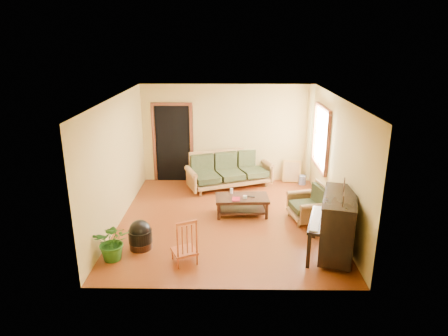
{
  "coord_description": "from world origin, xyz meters",
  "views": [
    {
      "loc": [
        0.07,
        -7.8,
        3.72
      ],
      "look_at": [
        -0.05,
        0.2,
        1.1
      ],
      "focal_mm": 32.0,
      "sensor_mm": 36.0,
      "label": 1
    }
  ],
  "objects_px": {
    "ceramic_crock": "(302,180)",
    "potted_plant": "(113,241)",
    "armchair": "(307,203)",
    "piano": "(338,226)",
    "red_chair": "(184,240)",
    "sofa": "(230,170)",
    "coffee_table": "(242,206)",
    "footstool": "(140,238)"
  },
  "relations": [
    {
      "from": "red_chair",
      "to": "piano",
      "type": "bearing_deg",
      "value": -19.33
    },
    {
      "from": "coffee_table",
      "to": "ceramic_crock",
      "type": "xyz_separation_m",
      "value": [
        1.67,
        1.94,
        -0.09
      ]
    },
    {
      "from": "piano",
      "to": "red_chair",
      "type": "distance_m",
      "value": 2.69
    },
    {
      "from": "armchair",
      "to": "coffee_table",
      "type": "bearing_deg",
      "value": 155.75
    },
    {
      "from": "sofa",
      "to": "red_chair",
      "type": "xyz_separation_m",
      "value": [
        -0.78,
        -3.68,
        -0.04
      ]
    },
    {
      "from": "armchair",
      "to": "sofa",
      "type": "bearing_deg",
      "value": 116.62
    },
    {
      "from": "red_chair",
      "to": "potted_plant",
      "type": "xyz_separation_m",
      "value": [
        -1.25,
        0.06,
        -0.07
      ]
    },
    {
      "from": "ceramic_crock",
      "to": "armchair",
      "type": "bearing_deg",
      "value": -97.7
    },
    {
      "from": "red_chair",
      "to": "potted_plant",
      "type": "relative_size",
      "value": 1.21
    },
    {
      "from": "sofa",
      "to": "coffee_table",
      "type": "distance_m",
      "value": 1.74
    },
    {
      "from": "piano",
      "to": "potted_plant",
      "type": "distance_m",
      "value": 3.93
    },
    {
      "from": "armchair",
      "to": "red_chair",
      "type": "bearing_deg",
      "value": -157.71
    },
    {
      "from": "sofa",
      "to": "footstool",
      "type": "relative_size",
      "value": 4.97
    },
    {
      "from": "sofa",
      "to": "piano",
      "type": "height_order",
      "value": "piano"
    },
    {
      "from": "coffee_table",
      "to": "piano",
      "type": "height_order",
      "value": "piano"
    },
    {
      "from": "piano",
      "to": "ceramic_crock",
      "type": "relative_size",
      "value": 5.41
    },
    {
      "from": "piano",
      "to": "footstool",
      "type": "bearing_deg",
      "value": -166.89
    },
    {
      "from": "ceramic_crock",
      "to": "potted_plant",
      "type": "distance_m",
      "value": 5.53
    },
    {
      "from": "red_chair",
      "to": "potted_plant",
      "type": "height_order",
      "value": "red_chair"
    },
    {
      "from": "ceramic_crock",
      "to": "potted_plant",
      "type": "xyz_separation_m",
      "value": [
        -3.96,
        -3.85,
        0.23
      ]
    },
    {
      "from": "footstool",
      "to": "potted_plant",
      "type": "xyz_separation_m",
      "value": [
        -0.38,
        -0.4,
        0.14
      ]
    },
    {
      "from": "coffee_table",
      "to": "ceramic_crock",
      "type": "bearing_deg",
      "value": 49.3
    },
    {
      "from": "piano",
      "to": "potted_plant",
      "type": "bearing_deg",
      "value": -160.73
    },
    {
      "from": "potted_plant",
      "to": "coffee_table",
      "type": "bearing_deg",
      "value": 39.78
    },
    {
      "from": "sofa",
      "to": "armchair",
      "type": "distance_m",
      "value": 2.57
    },
    {
      "from": "armchair",
      "to": "potted_plant",
      "type": "distance_m",
      "value": 4.01
    },
    {
      "from": "footstool",
      "to": "sofa",
      "type": "bearing_deg",
      "value": 62.91
    },
    {
      "from": "sofa",
      "to": "footstool",
      "type": "height_order",
      "value": "sofa"
    },
    {
      "from": "coffee_table",
      "to": "red_chair",
      "type": "distance_m",
      "value": 2.24
    },
    {
      "from": "red_chair",
      "to": "footstool",
      "type": "bearing_deg",
      "value": 126.94
    },
    {
      "from": "potted_plant",
      "to": "footstool",
      "type": "bearing_deg",
      "value": 46.12
    },
    {
      "from": "sofa",
      "to": "piano",
      "type": "relative_size",
      "value": 1.67
    },
    {
      "from": "coffee_table",
      "to": "armchair",
      "type": "bearing_deg",
      "value": -11.35
    },
    {
      "from": "armchair",
      "to": "piano",
      "type": "xyz_separation_m",
      "value": [
        0.26,
        -1.44,
        0.17
      ]
    },
    {
      "from": "armchair",
      "to": "potted_plant",
      "type": "relative_size",
      "value": 1.16
    },
    {
      "from": "piano",
      "to": "potted_plant",
      "type": "relative_size",
      "value": 1.86
    },
    {
      "from": "armchair",
      "to": "red_chair",
      "type": "distance_m",
      "value": 2.95
    },
    {
      "from": "piano",
      "to": "armchair",
      "type": "bearing_deg",
      "value": 116.74
    },
    {
      "from": "coffee_table",
      "to": "footstool",
      "type": "xyz_separation_m",
      "value": [
        -1.91,
        -1.51,
        -0.0
      ]
    },
    {
      "from": "piano",
      "to": "sofa",
      "type": "bearing_deg",
      "value": 135.4
    },
    {
      "from": "sofa",
      "to": "red_chair",
      "type": "distance_m",
      "value": 3.76
    },
    {
      "from": "ceramic_crock",
      "to": "potted_plant",
      "type": "relative_size",
      "value": 0.34
    }
  ]
}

